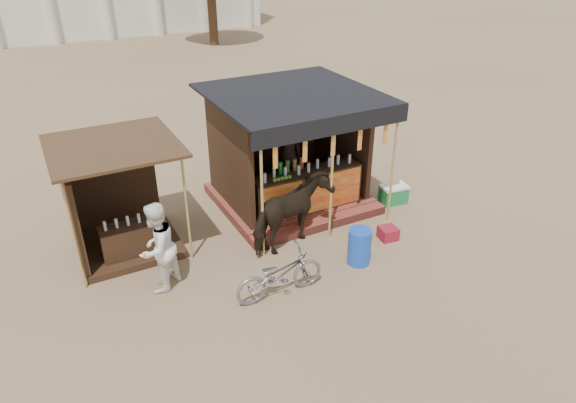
{
  "coord_description": "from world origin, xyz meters",
  "views": [
    {
      "loc": [
        -4.28,
        -6.51,
        6.07
      ],
      "look_at": [
        0.0,
        1.6,
        1.1
      ],
      "focal_mm": 32.0,
      "sensor_mm": 36.0,
      "label": 1
    }
  ],
  "objects": [
    {
      "name": "cooler",
      "position": [
        3.23,
        2.16,
        0.23
      ],
      "size": [
        0.69,
        0.52,
        0.46
      ],
      "color": "#1A793A",
      "rests_on": "ground"
    },
    {
      "name": "bystander",
      "position": [
        -2.75,
        1.49,
        0.89
      ],
      "size": [
        1.09,
        1.06,
        1.77
      ],
      "primitive_type": "imported",
      "rotation": [
        0.0,
        0.0,
        3.81
      ],
      "color": "white",
      "rests_on": "ground"
    },
    {
      "name": "red_crate",
      "position": [
        2.08,
        0.87,
        0.14
      ],
      "size": [
        0.41,
        0.41,
        0.28
      ],
      "primitive_type": "cube",
      "rotation": [
        0.0,
        0.0,
        -0.12
      ],
      "color": "maroon",
      "rests_on": "ground"
    },
    {
      "name": "main_stall",
      "position": [
        1.0,
        3.36,
        1.03
      ],
      "size": [
        3.6,
        3.61,
        2.78
      ],
      "color": "brown",
      "rests_on": "ground"
    },
    {
      "name": "secondary_stall",
      "position": [
        -3.17,
        3.24,
        0.85
      ],
      "size": [
        2.4,
        2.4,
        2.38
      ],
      "color": "#341D13",
      "rests_on": "ground"
    },
    {
      "name": "cow",
      "position": [
        0.09,
        1.59,
        0.78
      ],
      "size": [
        2.03,
        1.42,
        1.56
      ],
      "primitive_type": "imported",
      "rotation": [
        0.0,
        0.0,
        1.92
      ],
      "color": "black",
      "rests_on": "ground"
    },
    {
      "name": "blue_barrel",
      "position": [
        1.0,
        0.43,
        0.38
      ],
      "size": [
        0.54,
        0.54,
        0.76
      ],
      "primitive_type": "cylinder",
      "rotation": [
        0.0,
        0.0,
        -0.17
      ],
      "color": "blue",
      "rests_on": "ground"
    },
    {
      "name": "motorbike",
      "position": [
        -0.88,
        0.26,
        0.45
      ],
      "size": [
        1.73,
        0.61,
        0.91
      ],
      "primitive_type": "imported",
      "rotation": [
        0.0,
        0.0,
        1.57
      ],
      "color": "gray",
      "rests_on": "ground"
    },
    {
      "name": "ground",
      "position": [
        0.0,
        0.0,
        0.0
      ],
      "size": [
        120.0,
        120.0,
        0.0
      ],
      "primitive_type": "plane",
      "color": "#846B4C",
      "rests_on": "ground"
    }
  ]
}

